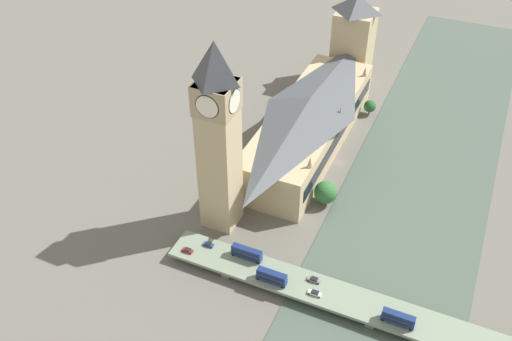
{
  "coord_description": "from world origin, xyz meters",
  "views": [
    {
      "loc": [
        -48.37,
        201.37,
        157.88
      ],
      "look_at": [
        23.38,
        40.24,
        17.37
      ],
      "focal_mm": 40.0,
      "sensor_mm": 36.0,
      "label": 1
    }
  ],
  "objects_px": {
    "victoria_tower": "(353,40)",
    "car_southbound_mid": "(315,293)",
    "road_bridge": "(374,309)",
    "double_decker_bus_rear": "(272,276)",
    "car_northbound_lead": "(188,250)",
    "double_decker_bus_lead": "(398,318)",
    "parliament_hall": "(310,121)",
    "car_northbound_mid": "(209,244)",
    "clock_tower": "(218,134)",
    "car_southbound_lead": "(314,279)",
    "double_decker_bus_mid": "(247,253)"
  },
  "relations": [
    {
      "from": "double_decker_bus_rear",
      "to": "car_southbound_mid",
      "type": "xyz_separation_m",
      "value": [
        -15.62,
        -0.74,
        -1.9
      ]
    },
    {
      "from": "clock_tower",
      "to": "car_southbound_lead",
      "type": "height_order",
      "value": "clock_tower"
    },
    {
      "from": "road_bridge",
      "to": "car_northbound_mid",
      "type": "height_order",
      "value": "car_northbound_mid"
    },
    {
      "from": "victoria_tower",
      "to": "road_bridge",
      "type": "height_order",
      "value": "victoria_tower"
    },
    {
      "from": "victoria_tower",
      "to": "car_northbound_lead",
      "type": "distance_m",
      "value": 155.24
    },
    {
      "from": "car_northbound_lead",
      "to": "car_southbound_mid",
      "type": "height_order",
      "value": "car_southbound_mid"
    },
    {
      "from": "clock_tower",
      "to": "car_northbound_mid",
      "type": "distance_m",
      "value": 41.71
    },
    {
      "from": "clock_tower",
      "to": "car_northbound_mid",
      "type": "xyz_separation_m",
      "value": [
        -3.57,
        18.29,
        -37.31
      ]
    },
    {
      "from": "car_northbound_mid",
      "to": "parliament_hall",
      "type": "bearing_deg",
      "value": -97.11
    },
    {
      "from": "double_decker_bus_lead",
      "to": "car_southbound_mid",
      "type": "relative_size",
      "value": 2.35
    },
    {
      "from": "victoria_tower",
      "to": "car_northbound_mid",
      "type": "height_order",
      "value": "victoria_tower"
    },
    {
      "from": "car_northbound_mid",
      "to": "car_southbound_mid",
      "type": "distance_m",
      "value": 44.01
    },
    {
      "from": "road_bridge",
      "to": "parliament_hall",
      "type": "bearing_deg",
      "value": -57.43
    },
    {
      "from": "victoria_tower",
      "to": "car_northbound_lead",
      "type": "relative_size",
      "value": 13.16
    },
    {
      "from": "victoria_tower",
      "to": "double_decker_bus_rear",
      "type": "xyz_separation_m",
      "value": [
        -17.95,
        153.7,
        -17.69
      ]
    },
    {
      "from": "parliament_hall",
      "to": "clock_tower",
      "type": "height_order",
      "value": "clock_tower"
    },
    {
      "from": "parliament_hall",
      "to": "car_southbound_lead",
      "type": "relative_size",
      "value": 23.08
    },
    {
      "from": "road_bridge",
      "to": "car_southbound_lead",
      "type": "distance_m",
      "value": 22.61
    },
    {
      "from": "double_decker_bus_mid",
      "to": "car_northbound_lead",
      "type": "distance_m",
      "value": 22.05
    },
    {
      "from": "double_decker_bus_rear",
      "to": "car_northbound_mid",
      "type": "bearing_deg",
      "value": -12.68
    },
    {
      "from": "victoria_tower",
      "to": "car_southbound_mid",
      "type": "bearing_deg",
      "value": 102.38
    },
    {
      "from": "parliament_hall",
      "to": "clock_tower",
      "type": "relative_size",
      "value": 1.35
    },
    {
      "from": "car_southbound_mid",
      "to": "car_northbound_mid",
      "type": "bearing_deg",
      "value": -7.26
    },
    {
      "from": "victoria_tower",
      "to": "double_decker_bus_mid",
      "type": "distance_m",
      "value": 148.26
    },
    {
      "from": "clock_tower",
      "to": "road_bridge",
      "type": "relative_size",
      "value": 0.52
    },
    {
      "from": "double_decker_bus_rear",
      "to": "road_bridge",
      "type": "bearing_deg",
      "value": -174.45
    },
    {
      "from": "double_decker_bus_rear",
      "to": "car_northbound_mid",
      "type": "xyz_separation_m",
      "value": [
        28.03,
        -6.31,
        -1.92
      ]
    },
    {
      "from": "double_decker_bus_mid",
      "to": "car_southbound_mid",
      "type": "bearing_deg",
      "value": 168.27
    },
    {
      "from": "car_southbound_lead",
      "to": "car_southbound_mid",
      "type": "height_order",
      "value": "car_southbound_lead"
    },
    {
      "from": "parliament_hall",
      "to": "double_decker_bus_rear",
      "type": "bearing_deg",
      "value": 101.56
    },
    {
      "from": "victoria_tower",
      "to": "road_bridge",
      "type": "relative_size",
      "value": 0.35
    },
    {
      "from": "parliament_hall",
      "to": "car_northbound_mid",
      "type": "bearing_deg",
      "value": 82.89
    },
    {
      "from": "parliament_hall",
      "to": "car_southbound_mid",
      "type": "xyz_separation_m",
      "value": [
        -33.52,
        86.74,
        -8.12
      ]
    },
    {
      "from": "car_northbound_lead",
      "to": "car_southbound_mid",
      "type": "distance_m",
      "value": 49.29
    },
    {
      "from": "car_northbound_lead",
      "to": "car_southbound_lead",
      "type": "distance_m",
      "value": 47.4
    },
    {
      "from": "double_decker_bus_lead",
      "to": "car_southbound_mid",
      "type": "distance_m",
      "value": 28.4
    },
    {
      "from": "double_decker_bus_lead",
      "to": "car_northbound_mid",
      "type": "height_order",
      "value": "double_decker_bus_lead"
    },
    {
      "from": "clock_tower",
      "to": "double_decker_bus_mid",
      "type": "xyz_separation_m",
      "value": [
        -19.03,
        18.0,
        -35.37
      ]
    },
    {
      "from": "clock_tower",
      "to": "car_southbound_lead",
      "type": "bearing_deg",
      "value": 157.77
    },
    {
      "from": "double_decker_bus_mid",
      "to": "car_southbound_lead",
      "type": "distance_m",
      "value": 26.02
    },
    {
      "from": "clock_tower",
      "to": "double_decker_bus_mid",
      "type": "bearing_deg",
      "value": 136.59
    },
    {
      "from": "road_bridge",
      "to": "clock_tower",
      "type": "bearing_deg",
      "value": -17.41
    },
    {
      "from": "road_bridge",
      "to": "double_decker_bus_rear",
      "type": "xyz_separation_m",
      "value": [
        35.77,
        3.48,
        3.44
      ]
    },
    {
      "from": "victoria_tower",
      "to": "car_southbound_mid",
      "type": "height_order",
      "value": "victoria_tower"
    },
    {
      "from": "road_bridge",
      "to": "double_decker_bus_rear",
      "type": "height_order",
      "value": "double_decker_bus_rear"
    },
    {
      "from": "double_decker_bus_lead",
      "to": "double_decker_bus_mid",
      "type": "distance_m",
      "value": 56.86
    },
    {
      "from": "car_northbound_lead",
      "to": "car_southbound_lead",
      "type": "xyz_separation_m",
      "value": [
        -47.05,
        -5.7,
        0.05
      ]
    },
    {
      "from": "double_decker_bus_lead",
      "to": "parliament_hall",
      "type": "bearing_deg",
      "value": -54.58
    },
    {
      "from": "car_northbound_mid",
      "to": "car_southbound_lead",
      "type": "bearing_deg",
      "value": 179.87
    },
    {
      "from": "double_decker_bus_rear",
      "to": "car_northbound_mid",
      "type": "distance_m",
      "value": 28.8
    }
  ]
}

